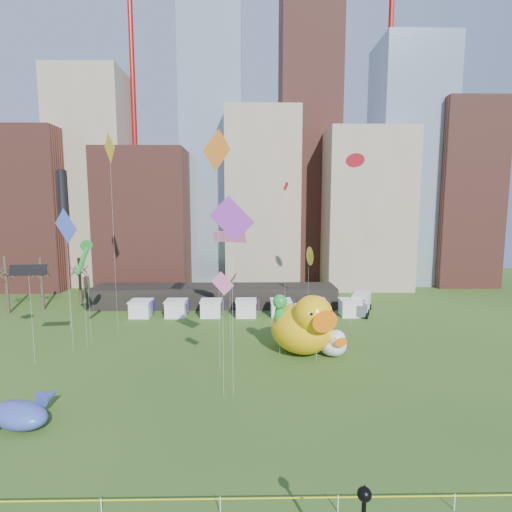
{
  "coord_description": "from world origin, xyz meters",
  "views": [
    {
      "loc": [
        1.51,
        -17.8,
        15.4
      ],
      "look_at": [
        1.98,
        9.54,
        12.0
      ],
      "focal_mm": 27.0,
      "sensor_mm": 36.0,
      "label": 1
    }
  ],
  "objects_px": {
    "small_duck": "(333,343)",
    "seahorse_purple": "(317,326)",
    "box_truck": "(361,303)",
    "big_duck": "(304,325)",
    "seahorse_green": "(280,312)",
    "whale_inflatable": "(21,413)"
  },
  "relations": [
    {
      "from": "small_duck",
      "to": "seahorse_purple",
      "type": "bearing_deg",
      "value": -155.4
    },
    {
      "from": "seahorse_purple",
      "to": "small_duck",
      "type": "bearing_deg",
      "value": 50.43
    },
    {
      "from": "small_duck",
      "to": "box_truck",
      "type": "relative_size",
      "value": 0.62
    },
    {
      "from": "seahorse_purple",
      "to": "box_truck",
      "type": "bearing_deg",
      "value": 75.31
    },
    {
      "from": "small_duck",
      "to": "box_truck",
      "type": "distance_m",
      "value": 18.57
    },
    {
      "from": "big_duck",
      "to": "seahorse_green",
      "type": "bearing_deg",
      "value": 164.86
    },
    {
      "from": "seahorse_green",
      "to": "seahorse_purple",
      "type": "bearing_deg",
      "value": -17.37
    },
    {
      "from": "big_duck",
      "to": "seahorse_purple",
      "type": "xyz_separation_m",
      "value": [
        1.06,
        -2.22,
        0.66
      ]
    },
    {
      "from": "big_duck",
      "to": "seahorse_green",
      "type": "relative_size",
      "value": 1.48
    },
    {
      "from": "big_duck",
      "to": "small_duck",
      "type": "relative_size",
      "value": 2.26
    },
    {
      "from": "big_duck",
      "to": "whale_inflatable",
      "type": "height_order",
      "value": "big_duck"
    },
    {
      "from": "big_duck",
      "to": "small_duck",
      "type": "distance_m",
      "value": 3.53
    },
    {
      "from": "big_duck",
      "to": "seahorse_green",
      "type": "distance_m",
      "value": 3.01
    },
    {
      "from": "seahorse_purple",
      "to": "seahorse_green",
      "type": "bearing_deg",
      "value": 165.56
    },
    {
      "from": "seahorse_green",
      "to": "seahorse_purple",
      "type": "height_order",
      "value": "seahorse_green"
    },
    {
      "from": "whale_inflatable",
      "to": "box_truck",
      "type": "height_order",
      "value": "box_truck"
    },
    {
      "from": "seahorse_green",
      "to": "seahorse_purple",
      "type": "xyz_separation_m",
      "value": [
        3.61,
        -1.9,
        -0.91
      ]
    },
    {
      "from": "big_duck",
      "to": "box_truck",
      "type": "xyz_separation_m",
      "value": [
        10.81,
        16.12,
        -1.68
      ]
    },
    {
      "from": "seahorse_green",
      "to": "whale_inflatable",
      "type": "height_order",
      "value": "seahorse_green"
    },
    {
      "from": "whale_inflatable",
      "to": "big_duck",
      "type": "bearing_deg",
      "value": 53.36
    },
    {
      "from": "seahorse_green",
      "to": "box_truck",
      "type": "relative_size",
      "value": 0.95
    },
    {
      "from": "small_duck",
      "to": "box_truck",
      "type": "xyz_separation_m",
      "value": [
        7.79,
        16.86,
        0.0
      ]
    }
  ]
}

